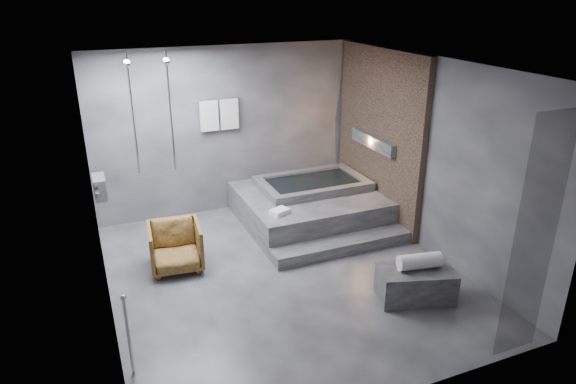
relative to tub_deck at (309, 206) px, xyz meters
name	(u,v)px	position (x,y,z in m)	size (l,w,h in m)	color
room	(304,145)	(-0.65, -1.21, 1.48)	(5.00, 5.04, 2.82)	#303033
tub_deck	(309,206)	(0.00, 0.00, 0.00)	(2.20, 2.00, 0.50)	#363639
tub_step	(342,246)	(0.00, -1.18, -0.16)	(2.20, 0.36, 0.18)	#363639
concrete_bench	(416,284)	(0.24, -2.63, -0.04)	(0.92, 0.50, 0.41)	#2E2E30
driftwood_chair	(175,247)	(-2.36, -0.71, 0.08)	(0.70, 0.72, 0.65)	#442C11
rolled_towel	(420,261)	(0.29, -2.61, 0.26)	(0.20, 0.20, 0.55)	white
deck_towel	(280,212)	(-0.77, -0.60, 0.29)	(0.27, 0.20, 0.07)	white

